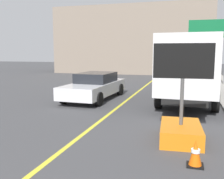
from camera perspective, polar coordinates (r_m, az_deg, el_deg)
lane_center_stripe at (r=7.07m, az=-10.14°, el=-12.37°), size 0.14×36.00×0.01m
arrow_board_trailer at (r=7.67m, az=14.69°, el=-7.14°), size 1.60×1.87×2.70m
box_truck at (r=13.56m, az=16.45°, el=4.74°), size 2.86×7.66×3.17m
pickup_car at (r=13.91m, az=-3.71°, el=0.79°), size 2.19×5.13×1.38m
highway_guide_sign at (r=20.87m, az=21.48°, el=10.18°), size 2.79×0.18×5.00m
far_building_block at (r=32.65m, az=4.84°, el=10.44°), size 17.86×7.38×7.64m
traffic_cone_mid_lane at (r=6.14m, az=17.62°, el=-12.96°), size 0.36×0.36×0.60m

